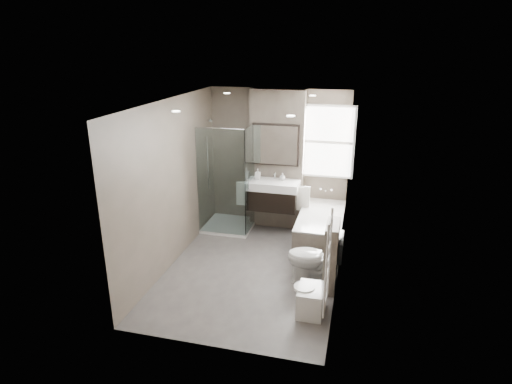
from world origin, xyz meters
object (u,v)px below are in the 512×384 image
(bathtub, at_px, (320,228))
(bidet, at_px, (310,300))
(vanity, at_px, (273,195))
(toilet, at_px, (314,258))

(bathtub, relative_size, bidet, 3.34)
(bathtub, bearing_deg, vanity, 160.63)
(vanity, distance_m, toilet, 1.91)
(bathtub, bearing_deg, toilet, -88.00)
(toilet, bearing_deg, bidet, 2.36)
(bathtub, distance_m, bidet, 2.05)
(toilet, bearing_deg, vanity, -150.03)
(bidet, bearing_deg, bathtub, 92.51)
(vanity, xyz_separation_m, bidet, (1.01, -2.37, -0.55))
(bathtub, height_order, toilet, toilet)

